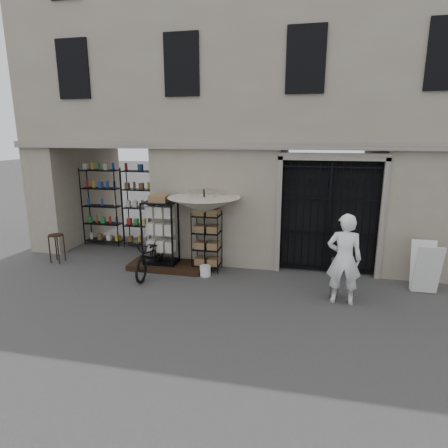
% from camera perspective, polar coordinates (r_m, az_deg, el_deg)
% --- Properties ---
extents(ground, '(80.00, 80.00, 0.00)m').
position_cam_1_polar(ground, '(8.32, 3.37, -11.60)').
color(ground, black).
rests_on(ground, ground).
extents(main_building, '(14.00, 4.00, 9.00)m').
position_cam_1_polar(main_building, '(11.54, 7.03, 18.26)').
color(main_building, gray).
rests_on(main_building, ground).
extents(shop_recess, '(3.00, 1.70, 3.00)m').
position_cam_1_polar(shop_recess, '(11.87, -16.22, 3.15)').
color(shop_recess, black).
rests_on(shop_recess, ground).
extents(shop_shelving, '(2.70, 0.50, 2.50)m').
position_cam_1_polar(shop_shelving, '(12.37, -15.25, 2.43)').
color(shop_shelving, black).
rests_on(shop_shelving, ground).
extents(iron_gate, '(2.50, 0.21, 3.00)m').
position_cam_1_polar(iron_gate, '(9.95, 15.63, 1.25)').
color(iron_gate, black).
rests_on(iron_gate, ground).
extents(step_platform, '(2.00, 0.90, 0.15)m').
position_cam_1_polar(step_platform, '(10.27, -8.62, -6.29)').
color(step_platform, black).
rests_on(step_platform, ground).
extents(display_cabinet, '(0.84, 0.54, 1.81)m').
position_cam_1_polar(display_cabinet, '(10.04, -9.66, -1.85)').
color(display_cabinet, black).
rests_on(display_cabinet, step_platform).
extents(wire_rack, '(0.74, 0.57, 1.58)m').
position_cam_1_polar(wire_rack, '(9.83, -2.62, -2.76)').
color(wire_rack, black).
rests_on(wire_rack, ground).
extents(market_umbrella, '(1.84, 1.86, 2.63)m').
position_cam_1_polar(market_umbrella, '(9.49, -3.05, 3.56)').
color(market_umbrella, black).
rests_on(market_umbrella, ground).
extents(white_bucket, '(0.31, 0.31, 0.27)m').
position_cam_1_polar(white_bucket, '(9.63, -2.88, -7.14)').
color(white_bucket, white).
rests_on(white_bucket, ground).
extents(bicycle, '(0.68, 1.00, 1.85)m').
position_cam_1_polar(bicycle, '(9.96, -11.00, -7.48)').
color(bicycle, black).
rests_on(bicycle, ground).
extents(wooden_stool, '(0.41, 0.41, 0.81)m').
position_cam_1_polar(wooden_stool, '(11.53, -24.11, -3.29)').
color(wooden_stool, black).
rests_on(wooden_stool, ground).
extents(steel_bollard, '(0.19, 0.19, 0.92)m').
position_cam_1_polar(steel_bollard, '(8.60, 16.48, -7.94)').
color(steel_bollard, '#585B63').
rests_on(steel_bollard, ground).
extents(shopkeeper, '(0.78, 1.98, 0.47)m').
position_cam_1_polar(shopkeeper, '(8.62, 17.35, -11.29)').
color(shopkeeper, white).
rests_on(shopkeeper, ground).
extents(easel_sign, '(0.55, 0.63, 1.15)m').
position_cam_1_polar(easel_sign, '(9.65, 28.34, -5.87)').
color(easel_sign, silver).
rests_on(easel_sign, ground).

